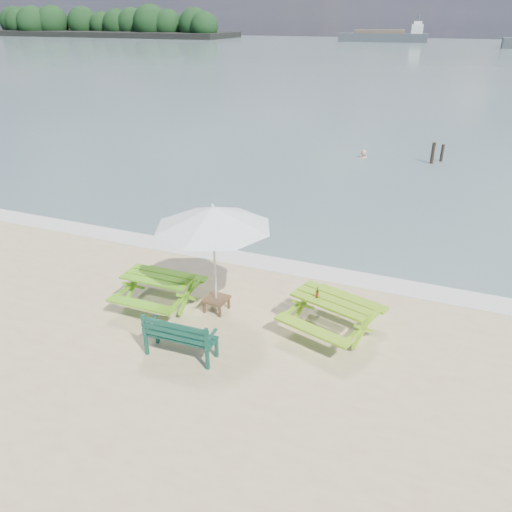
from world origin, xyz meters
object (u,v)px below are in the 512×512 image
at_px(park_bench, 181,344).
at_px(swimmer, 362,166).
at_px(side_table, 216,304).
at_px(patio_umbrella, 213,217).
at_px(beer_bottle, 317,294).
at_px(picnic_table_left, 160,291).
at_px(picnic_table_right, 332,316).

distance_m(park_bench, swimmer, 17.63).
distance_m(park_bench, side_table, 1.87).
distance_m(side_table, patio_umbrella, 2.25).
relative_size(park_bench, side_table, 2.67).
bearing_deg(beer_bottle, side_table, -177.43).
bearing_deg(patio_umbrella, beer_bottle, 2.57).
height_order(picnic_table_left, picnic_table_right, picnic_table_right).
relative_size(picnic_table_right, beer_bottle, 9.46).
bearing_deg(picnic_table_left, picnic_table_right, 6.43).
bearing_deg(beer_bottle, park_bench, -139.91).
relative_size(patio_umbrella, swimmer, 1.74).
xyz_separation_m(picnic_table_right, park_bench, (-2.71, -2.04, -0.12)).
bearing_deg(side_table, beer_bottle, 2.57).
bearing_deg(swimmer, picnic_table_left, -96.57).
distance_m(picnic_table_left, patio_umbrella, 2.49).
xyz_separation_m(patio_umbrella, swimmer, (0.46, 15.75, -2.86)).
height_order(park_bench, beer_bottle, beer_bottle).
bearing_deg(swimmer, picnic_table_right, -81.41).
distance_m(patio_umbrella, beer_bottle, 2.87).
bearing_deg(picnic_table_left, park_bench, -46.28).
bearing_deg(picnic_table_right, patio_umbrella, -176.46).
height_order(picnic_table_left, swimmer, picnic_table_left).
xyz_separation_m(patio_umbrella, beer_bottle, (2.45, 0.11, -1.50)).
relative_size(park_bench, swimmer, 0.93).
bearing_deg(patio_umbrella, park_bench, -86.80).
xyz_separation_m(picnic_table_left, picnic_table_right, (4.20, 0.47, 0.02)).
relative_size(park_bench, patio_umbrella, 0.53).
height_order(side_table, beer_bottle, beer_bottle).
height_order(picnic_table_left, beer_bottle, beer_bottle).
distance_m(picnic_table_right, swimmer, 15.78).
height_order(picnic_table_left, park_bench, park_bench).
relative_size(patio_umbrella, beer_bottle, 11.28).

